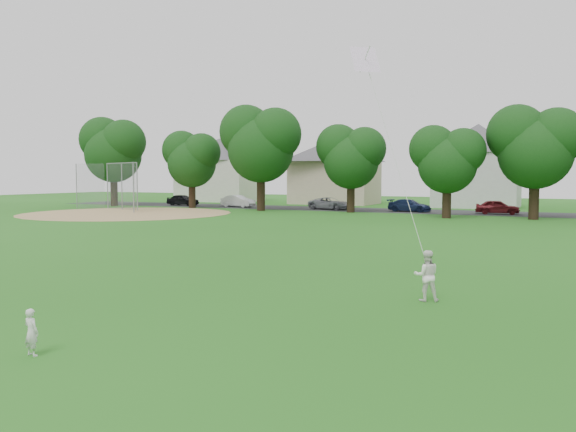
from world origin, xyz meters
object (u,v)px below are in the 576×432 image
at_px(older_boy, 427,276).
at_px(baseball_backstop, 117,186).
at_px(kite, 395,159).
at_px(toddler, 31,332).

relative_size(older_boy, baseball_backstop, 0.13).
bearing_deg(baseball_backstop, kite, -37.70).
height_order(older_boy, kite, kite).
distance_m(toddler, older_boy, 9.31).
distance_m(toddler, baseball_backstop, 45.83).
height_order(toddler, kite, kite).
xyz_separation_m(kite, baseball_backstop, (-34.55, 26.71, -1.43)).
bearing_deg(toddler, baseball_backstop, -45.96).
height_order(kite, baseball_backstop, kite).
bearing_deg(older_boy, kite, -35.26).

